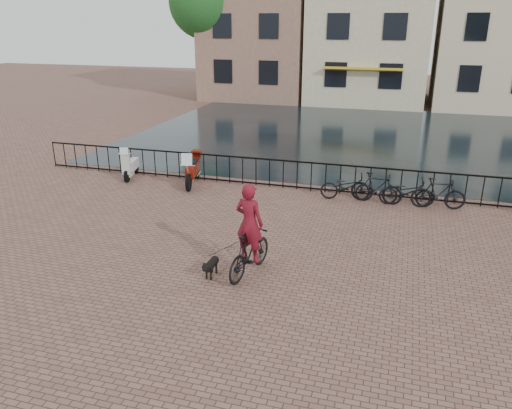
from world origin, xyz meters
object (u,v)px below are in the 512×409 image
(scooter, at_px, (130,160))
(dog, at_px, (211,267))
(cyclist, at_px, (249,235))
(motorcycle, at_px, (193,166))

(scooter, bearing_deg, dog, -61.32)
(dog, bearing_deg, cyclist, 24.82)
(cyclist, distance_m, scooter, 8.88)
(dog, relative_size, scooter, 0.49)
(cyclist, relative_size, motorcycle, 1.30)
(dog, bearing_deg, motorcycle, 118.02)
(motorcycle, height_order, scooter, motorcycle)
(cyclist, xyz_separation_m, motorcycle, (-3.98, 5.89, -0.29))
(motorcycle, relative_size, scooter, 1.33)
(cyclist, bearing_deg, scooter, -30.01)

